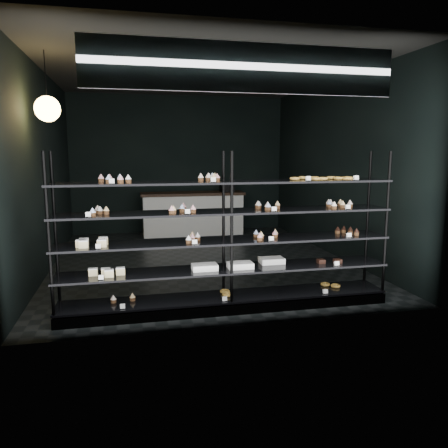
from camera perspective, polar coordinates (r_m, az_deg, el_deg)
The scene contains 5 objects.
room at distance 7.54m, azimuth -3.17°, elevation 7.11°, with size 5.01×6.01×3.20m.
display_shelf at distance 5.27m, azimuth 0.20°, elevation -4.55°, with size 4.00×0.50×1.91m.
signage at distance 4.75m, azimuth 2.77°, elevation 19.72°, with size 3.30×0.05×0.50m.
pendant_lamp at distance 6.28m, azimuth -22.07°, elevation 13.77°, with size 0.33×0.33×0.89m.
service_counter at distance 10.14m, azimuth -4.05°, elevation 1.47°, with size 2.36×0.65×1.23m.
Camera 1 is at (-1.21, -7.44, 1.90)m, focal length 35.00 mm.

